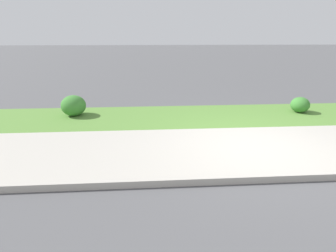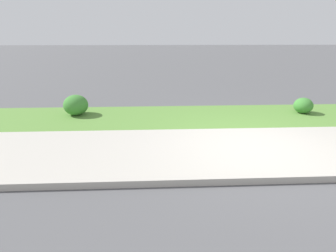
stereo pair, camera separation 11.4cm
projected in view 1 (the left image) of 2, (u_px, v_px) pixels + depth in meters
name	position (u px, v px, depth m)	size (l,w,h in m)	color
ground_plane	(257.00, 148.00, 5.38)	(120.00, 120.00, 0.00)	#515154
sidewalk_pavement	(257.00, 147.00, 5.38)	(18.00, 2.39, 0.01)	#ADA89E
grass_verge	(226.00, 115.00, 7.57)	(18.00, 2.25, 0.01)	#568438
street_curb	(289.00, 177.00, 4.16)	(18.00, 0.16, 0.12)	#ADA89E
shrub_bush_far_verge	(300.00, 105.00, 7.79)	(0.54, 0.54, 0.46)	#3D7F33
shrub_bush_near_lamp	(74.00, 106.00, 7.45)	(0.69, 0.69, 0.59)	#3D7F33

